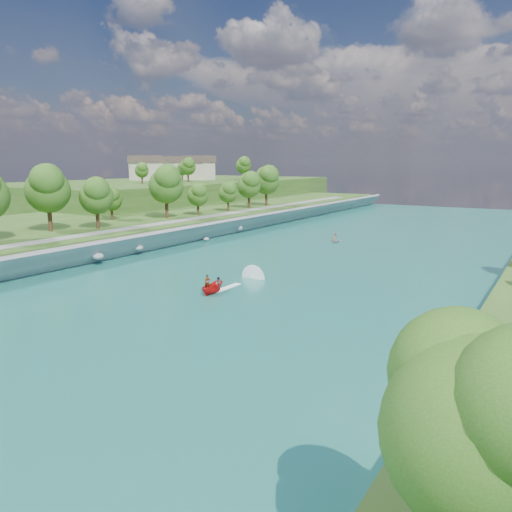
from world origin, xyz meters
The scene contains 10 objects.
ground centered at (0.00, 0.00, 0.00)m, with size 260.00×260.00×0.00m, color #2D5119.
river_water centered at (0.00, 20.00, 0.05)m, with size 55.00×240.00×0.10m, color #185E5C.
berm_west centered at (-50.00, 20.00, 1.75)m, with size 45.00×240.00×3.50m, color #2D5119.
ridge_west centered at (-82.50, 95.00, 4.50)m, with size 60.00×120.00×9.00m, color #2D5119.
riprap_bank centered at (-25.83, 19.13, 1.78)m, with size 4.49×236.00×4.15m.
riverside_path centered at (-32.50, 20.00, 3.55)m, with size 3.00×200.00×0.10m, color gray.
ridge_houses centered at (-88.67, 100.00, 13.31)m, with size 29.50×29.50×8.40m.
trees_ridge centered at (-68.01, 91.08, 13.26)m, with size 19.19×44.62×9.45m.
motorboat centered at (-0.70, 8.33, 0.71)m, with size 3.60×18.71×2.22m.
raft centered at (-3.70, 49.55, 0.48)m, with size 3.34×3.90×1.63m.
Camera 1 is at (33.47, -38.72, 15.18)m, focal length 35.00 mm.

